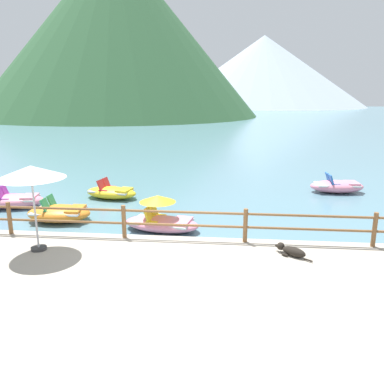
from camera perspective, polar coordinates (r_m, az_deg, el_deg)
The scene contains 12 objects.
ground_plane at distance 48.70m, azimuth 4.21°, elevation 9.16°, with size 200.00×200.00×0.00m, color slate.
promenade_dock at distance 7.64m, azimuth -4.73°, elevation -18.74°, with size 28.00×8.00×0.40m, color #A39989.
dock_railing at distance 10.67m, azimuth -1.24°, elevation -4.21°, with size 23.92×0.12×0.95m.
beach_umbrella at distance 10.39m, azimuth -22.80°, elevation 2.58°, with size 1.70×1.70×2.24m.
dog_resting at distance 10.12m, azimuth 14.53°, elevation -8.45°, with size 0.85×0.75×0.26m.
pedal_boat_0 at distance 16.88m, azimuth -11.86°, elevation -0.03°, with size 2.43×1.55×0.84m.
pedal_boat_1 at distance 16.73m, azimuth -25.02°, elevation -1.15°, with size 2.58×1.59×0.87m.
pedal_boat_2 at distance 18.71m, azimuth 20.72°, elevation 0.83°, with size 2.45×1.34×0.88m.
pedal_boat_3 at distance 14.35m, azimuth -19.10°, elevation -2.95°, with size 2.27×1.45×0.88m.
pedal_boat_4 at distance 12.67m, azimuth -4.56°, elevation -4.07°, with size 2.68×1.66×1.18m.
cliff_headland at distance 83.87m, azimuth -9.66°, elevation 21.81°, with size 55.93×55.93×33.13m.
distant_peak at distance 143.63m, azimuth 10.54°, elevation 17.17°, with size 70.13×70.13×24.06m, color #9EADBC.
Camera 1 is at (1.22, -8.49, 4.36)m, focal length 35.93 mm.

